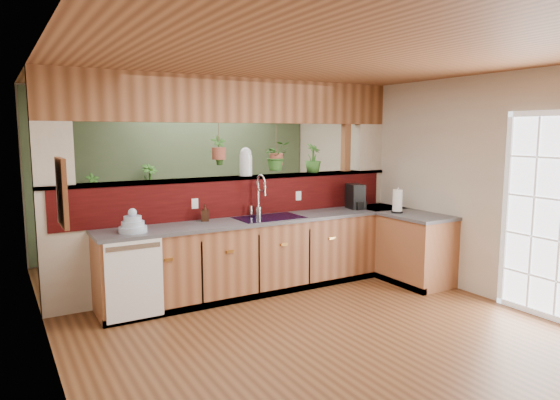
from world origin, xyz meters
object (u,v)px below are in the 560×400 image
shelving_console (132,228)px  coffee_maker (356,197)px  paper_towel (397,202)px  soap_dispenser (205,213)px  dish_stack (133,225)px  glass_jar (246,162)px  faucet (260,194)px

shelving_console → coffee_maker: bearing=-63.7°
paper_towel → shelving_console: (-2.73, 2.79, -0.55)m
soap_dispenser → coffee_maker: 2.14m
coffee_maker → dish_stack: bearing=-164.0°
soap_dispenser → glass_jar: (0.64, 0.20, 0.57)m
dish_stack → glass_jar: (1.54, 0.45, 0.59)m
glass_jar → dish_stack: bearing=-163.7°
faucet → shelving_console: 2.47m
glass_jar → shelving_console: glass_jar is taller
coffee_maker → shelving_console: bearing=151.9°
soap_dispenser → shelving_console: soap_dispenser is taller
dish_stack → shelving_console: dish_stack is taller
soap_dispenser → paper_towel: bearing=-15.9°
paper_towel → shelving_console: 3.94m
dish_stack → shelving_console: (0.56, 2.35, -0.48)m
soap_dispenser → glass_jar: glass_jar is taller
shelving_console → paper_towel: bearing=-67.1°
coffee_maker → glass_jar: glass_jar is taller
dish_stack → glass_jar: 1.71m
shelving_console → dish_stack: bearing=-124.8°
soap_dispenser → faucet: bearing=-1.6°
coffee_maker → glass_jar: 1.62m
coffee_maker → paper_towel: size_ratio=1.04×
faucet → glass_jar: glass_jar is taller
faucet → coffee_maker: (1.42, -0.12, -0.13)m
glass_jar → paper_towel: bearing=-26.9°
dish_stack → paper_towel: size_ratio=0.90×
soap_dispenser → coffee_maker: (2.14, -0.14, 0.06)m
dish_stack → coffee_maker: 3.04m
dish_stack → glass_jar: glass_jar is taller
dish_stack → soap_dispenser: 0.93m
dish_stack → coffee_maker: (3.04, 0.11, 0.08)m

